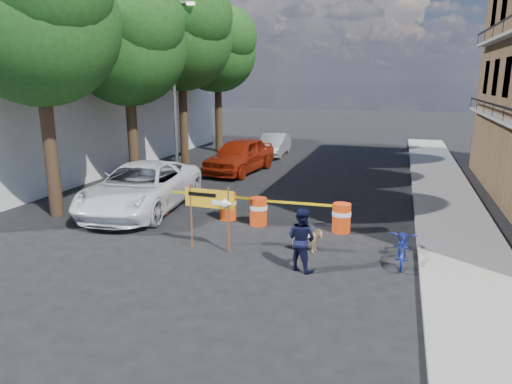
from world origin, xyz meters
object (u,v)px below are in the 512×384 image
Objects in this scene: pedestrian at (301,239)px; sedan_silver at (274,145)px; bicycle at (404,229)px; dog at (307,240)px; barrel_mid_left at (228,206)px; barrel_mid_right at (258,211)px; suv_white at (141,187)px; detour_sign at (215,204)px; barrel_far_right at (341,217)px; sedan_red at (240,155)px; barrel_far_left at (160,201)px.

sedan_silver is (-5.18, 16.51, -0.12)m from pedestrian.
dog is at bearing -178.66° from bicycle.
bicycle reaches higher than barrel_mid_left.
suv_white is at bearing 174.66° from barrel_mid_right.
dog is at bearing 17.90° from detour_sign.
detour_sign is 0.45× the size of sedan_silver.
pedestrian is at bearing -151.86° from bicycle.
sedan_silver is (1.37, 13.00, -0.16)m from suv_white.
pedestrian is 17.30m from sedan_silver.
bicycle is at bearing -130.00° from pedestrian.
bicycle is (5.60, -2.14, 0.43)m from barrel_mid_left.
barrel_far_right is 0.57× the size of pedestrian.
sedan_red is at bearing 127.65° from barrel_far_right.
suv_white is 1.19× the size of sedan_red.
barrel_mid_left is 0.49× the size of detour_sign.
sedan_red is 1.24× the size of sedan_silver.
sedan_silver is (-7.58, 15.30, -0.23)m from bicycle.
sedan_red is at bearing 130.05° from bicycle.
barrel_far_right is 0.50× the size of bicycle.
barrel_far_left is at bearing -178.13° from barrel_mid_left.
pedestrian reaches higher than barrel_mid_right.
barrel_mid_right is at bearing -79.82° from sedan_silver.
dog is (5.60, -2.06, -0.13)m from barrel_far_left.
barrel_mid_right is at bearing 37.20° from dog.
detour_sign reaches higher than sedan_silver.
pedestrian is at bearing -10.15° from detour_sign.
sedan_silver is at bearing 113.41° from barrel_far_right.
barrel_far_right is 2.08m from dog.
sedan_red is (-3.00, 10.49, -0.48)m from detour_sign.
barrel_mid_left is at bearing -84.40° from sedan_silver.
barrel_far_left is at bearing 60.75° from dog.
sedan_silver is at bearing 98.57° from barrel_mid_left.
detour_sign reaches higher than sedan_red.
barrel_far_left is 3.64m from barrel_mid_right.
bicycle is at bearing -22.92° from barrel_mid_right.
detour_sign is 2.58m from pedestrian.
barrel_far_left is 0.22× the size of sedan_silver.
pedestrian is (5.68, -3.27, 0.32)m from barrel_far_left.
sedan_red reaches higher than pedestrian.
suv_white reaches higher than barrel_mid_right.
dog is 11.20m from sedan_red.
suv_white is 1.47× the size of sedan_silver.
barrel_mid_right is at bearing -2.78° from barrel_far_left.
suv_white is at bearing -90.93° from sedan_red.
barrel_far_left and barrel_far_right have the same top height.
dog is (-2.48, 0.00, -0.56)m from bicycle.
sedan_silver is (-5.10, 15.30, 0.33)m from dog.
dog is 6.89m from suv_white.
barrel_far_left is 1.11× the size of dog.
dog is at bearing -108.86° from barrel_far_right.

